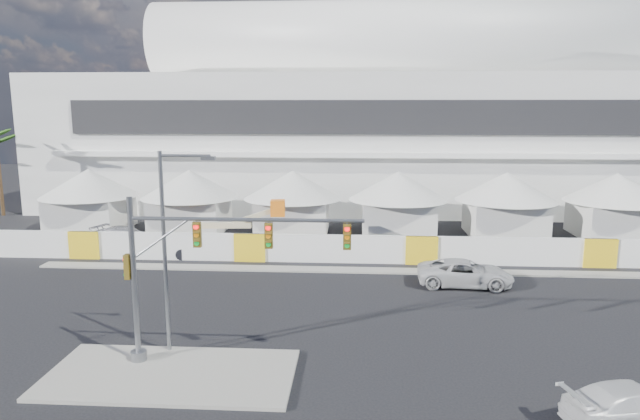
# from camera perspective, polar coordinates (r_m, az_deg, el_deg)

# --- Properties ---
(ground) EXTENTS (160.00, 160.00, 0.00)m
(ground) POSITION_cam_1_polar(r_m,az_deg,el_deg) (26.52, 0.25, -13.72)
(ground) COLOR black
(ground) RESTS_ON ground
(median_island) EXTENTS (10.00, 5.00, 0.15)m
(median_island) POSITION_cam_1_polar(r_m,az_deg,el_deg) (24.88, -14.66, -15.59)
(median_island) COLOR gray
(median_island) RESTS_ON ground
(stadium) EXTENTS (80.00, 24.80, 21.98)m
(stadium) POSITION_cam_1_polar(r_m,az_deg,el_deg) (66.10, 10.10, 8.99)
(stadium) COLOR silver
(stadium) RESTS_ON ground
(tent_row) EXTENTS (53.40, 8.40, 5.40)m
(tent_row) POSITION_cam_1_polar(r_m,az_deg,el_deg) (48.79, 2.52, 1.28)
(tent_row) COLOR silver
(tent_row) RESTS_ON ground
(hoarding_fence) EXTENTS (70.00, 0.25, 2.00)m
(hoarding_fence) POSITION_cam_1_polar(r_m,az_deg,el_deg) (40.16, 10.10, -3.97)
(hoarding_fence) COLOR white
(hoarding_fence) RESTS_ON ground
(sedan_silver) EXTENTS (2.73, 4.21, 1.33)m
(sedan_silver) POSITION_cam_1_polar(r_m,az_deg,el_deg) (37.03, 14.24, -5.90)
(sedan_silver) COLOR #A6A6AA
(sedan_silver) RESTS_ON ground
(pickup_curb) EXTENTS (2.97, 5.89, 1.60)m
(pickup_curb) POSITION_cam_1_polar(r_m,az_deg,el_deg) (36.04, 14.31, -6.13)
(pickup_curb) COLOR silver
(pickup_curb) RESTS_ON ground
(pickup_near) EXTENTS (3.26, 5.38, 1.46)m
(pickup_near) POSITION_cam_1_polar(r_m,az_deg,el_deg) (23.28, 28.93, -16.71)
(pickup_near) COLOR silver
(pickup_near) RESTS_ON ground
(lot_car_c) EXTENTS (3.92, 5.99, 1.61)m
(lot_car_c) POSITION_cam_1_polar(r_m,az_deg,el_deg) (46.62, -18.83, -2.62)
(lot_car_c) COLOR silver
(lot_car_c) RESTS_ON ground
(traffic_mast) EXTENTS (9.88, 0.69, 7.05)m
(traffic_mast) POSITION_cam_1_polar(r_m,az_deg,el_deg) (24.27, -13.41, -5.99)
(traffic_mast) COLOR slate
(traffic_mast) RESTS_ON median_island
(streetlight_median) EXTENTS (2.44, 0.25, 8.83)m
(streetlight_median) POSITION_cam_1_polar(r_m,az_deg,el_deg) (25.33, -14.84, -2.78)
(streetlight_median) COLOR slate
(streetlight_median) RESTS_ON median_island
(boom_lift) EXTENTS (8.19, 2.21, 4.12)m
(boom_lift) POSITION_cam_1_polar(r_m,az_deg,el_deg) (42.32, -10.61, -3.11)
(boom_lift) COLOR orange
(boom_lift) RESTS_ON ground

